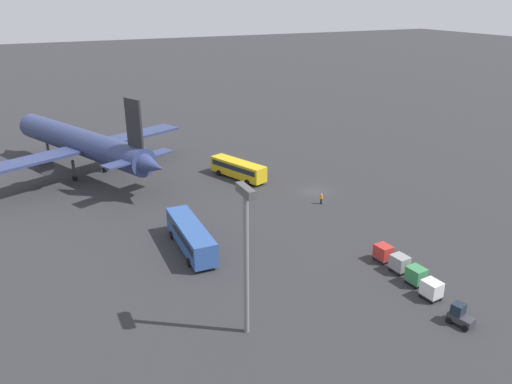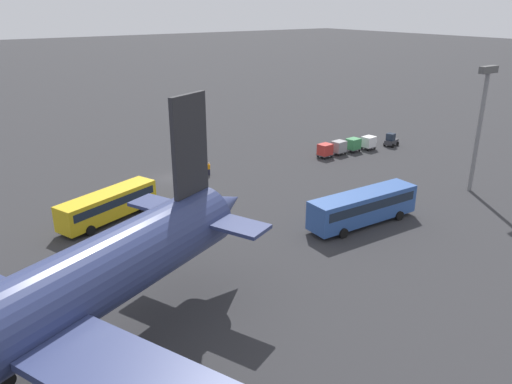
# 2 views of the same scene
# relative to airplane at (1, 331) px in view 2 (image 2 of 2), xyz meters

# --- Properties ---
(ground_plane) EXTENTS (600.00, 600.00, 0.00)m
(ground_plane) POSITION_rel_airplane_xyz_m (-24.46, -32.29, -5.84)
(ground_plane) COLOR #2D2D30
(airplane) EXTENTS (41.79, 36.20, 15.54)m
(airplane) POSITION_rel_airplane_xyz_m (0.00, 0.00, 0.00)
(airplane) COLOR navy
(airplane) RESTS_ON ground
(shuttle_bus_near) EXTENTS (11.45, 6.47, 3.08)m
(shuttle_bus_near) POSITION_rel_airplane_xyz_m (-13.31, -23.56, -3.99)
(shuttle_bus_near) COLOR gold
(shuttle_bus_near) RESTS_ON ground
(shuttle_bus_far) EXTENTS (12.70, 3.56, 3.38)m
(shuttle_bus_far) POSITION_rel_airplane_xyz_m (-34.46, -7.82, -3.83)
(shuttle_bus_far) COLOR #2D5199
(shuttle_bus_far) RESTS_ON ground
(baggage_tug) EXTENTS (2.65, 2.14, 2.10)m
(baggage_tug) POSITION_rel_airplane_xyz_m (-60.24, -26.44, -4.90)
(baggage_tug) COLOR #333338
(baggage_tug) RESTS_ON ground
(worker_person) EXTENTS (0.38, 0.38, 1.74)m
(worker_person) POSITION_rel_airplane_xyz_m (-29.20, -30.42, -4.97)
(worker_person) COLOR #1E1E2D
(worker_person) RESTS_ON ground
(cargo_cart_white) EXTENTS (2.15, 1.87, 2.06)m
(cargo_cart_white) POSITION_rel_airplane_xyz_m (-55.78, -27.06, -4.65)
(cargo_cart_white) COLOR #38383D
(cargo_cart_white) RESTS_ON ground
(cargo_cart_green) EXTENTS (2.15, 1.87, 2.06)m
(cargo_cart_green) POSITION_rel_airplane_xyz_m (-52.92, -27.54, -4.65)
(cargo_cart_green) COLOR #38383D
(cargo_cart_green) RESTS_ON ground
(cargo_cart_grey) EXTENTS (2.15, 1.87, 2.06)m
(cargo_cart_grey) POSITION_rel_airplane_xyz_m (-50.07, -27.69, -4.65)
(cargo_cart_grey) COLOR #38383D
(cargo_cart_grey) RESTS_ON ground
(cargo_cart_red) EXTENTS (2.15, 1.87, 2.06)m
(cargo_cart_red) POSITION_rel_airplane_xyz_m (-47.22, -27.62, -4.65)
(cargo_cart_red) COLOR #38383D
(cargo_cart_red) RESTS_ON ground
(light_pole) EXTENTS (2.80, 0.70, 14.81)m
(light_pole) POSITION_rel_airplane_xyz_m (-52.41, -7.29, 3.45)
(light_pole) COLOR slate
(light_pole) RESTS_ON ground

